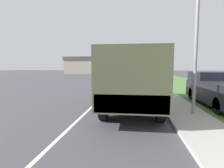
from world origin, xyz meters
TOP-DOWN VIEW (x-y plane):
  - ground_plane at (0.00, 40.00)m, footprint 180.00×180.00m
  - lane_centre_stripe at (0.00, 40.00)m, footprint 0.12×120.00m
  - sidewalk_right at (4.50, 40.00)m, footprint 1.80×120.00m
  - grass_strip_right at (8.90, 40.00)m, footprint 7.00×120.00m
  - military_truck at (2.12, 13.72)m, footprint 2.50×7.87m
  - car_nearest_ahead at (-1.60, 26.98)m, footprint 1.94×4.46m
  - car_second_ahead at (1.66, 35.82)m, footprint 1.81×3.96m
  - car_third_ahead at (1.49, 49.43)m, footprint 1.72×4.42m
  - car_fourth_ahead at (-1.93, 65.25)m, footprint 1.77×4.43m
  - pickup_truck at (6.87, 14.66)m, footprint 2.05×5.44m
  - lamp_post at (4.52, 12.22)m, footprint 1.69×0.24m
  - building_distant at (-13.52, 61.50)m, footprint 12.68×8.74m

SIDE VIEW (x-z plane):
  - ground_plane at x=0.00m, z-range 0.00..0.00m
  - lane_centre_stripe at x=0.00m, z-range 0.00..0.00m
  - grass_strip_right at x=8.90m, z-range 0.00..0.02m
  - sidewalk_right at x=4.50m, z-range 0.00..0.12m
  - car_nearest_ahead at x=-1.60m, z-range -0.06..1.37m
  - car_fourth_ahead at x=-1.93m, z-range -0.08..1.48m
  - car_third_ahead at x=1.49m, z-range -0.09..1.55m
  - car_second_ahead at x=1.66m, z-range -0.09..1.57m
  - pickup_truck at x=6.87m, z-range -0.01..1.80m
  - military_truck at x=2.12m, z-range 0.21..3.03m
  - building_distant at x=-13.52m, z-range 0.04..5.50m
  - lamp_post at x=4.52m, z-range 0.77..7.06m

